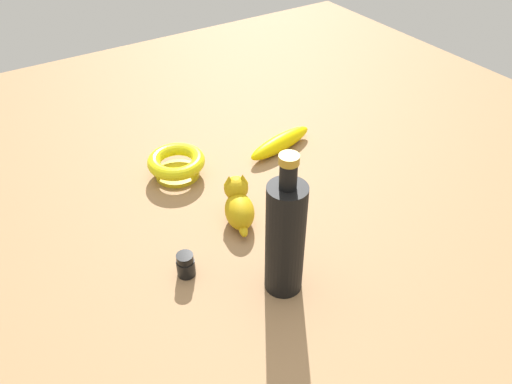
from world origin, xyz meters
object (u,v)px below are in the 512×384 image
(bottle_tall, at_px, (285,237))
(banana, at_px, (280,143))
(cat_figurine, at_px, (239,204))
(nail_polish_jar, at_px, (186,265))
(bowl, at_px, (176,163))

(bottle_tall, bearing_deg, banana, 55.91)
(cat_figurine, bearing_deg, bottle_tall, -97.19)
(cat_figurine, bearing_deg, nail_polish_jar, -154.17)
(nail_polish_jar, relative_size, bowl, 0.37)
(bottle_tall, xyz_separation_m, bowl, (-0.01, 0.40, -0.08))
(banana, distance_m, bottle_tall, 0.44)
(bottle_tall, bearing_deg, bowl, 92.08)
(bottle_tall, relative_size, bowl, 2.14)
(nail_polish_jar, bearing_deg, banana, 32.93)
(cat_figurine, xyz_separation_m, bowl, (-0.04, 0.21, -0.01))
(banana, bearing_deg, bowl, 159.58)
(nail_polish_jar, bearing_deg, bottle_tall, -41.03)
(bowl, bearing_deg, nail_polish_jar, -112.64)
(cat_figurine, height_order, bottle_tall, bottle_tall)
(nail_polish_jar, bearing_deg, cat_figurine, 25.83)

